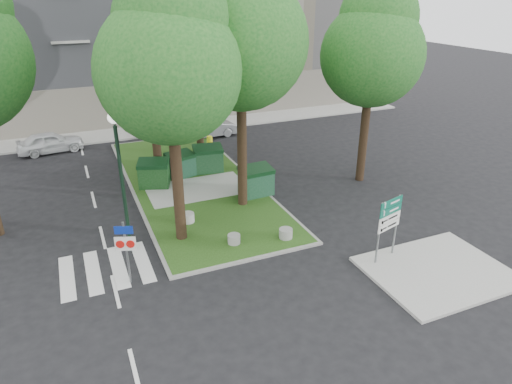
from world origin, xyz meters
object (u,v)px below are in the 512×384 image
tree_street_right (374,45)px  bollard_left (188,218)px  tree_median_far (195,11)px  car_white (50,142)px  bollard_right (286,233)px  dumpster_b (181,165)px  bollard_mid (234,239)px  tree_median_near_left (170,57)px  dumpster_d (256,181)px  car_silver (208,128)px  traffic_sign_pole (126,244)px  dumpster_c (208,159)px  street_lamp (120,167)px  directional_sign (389,219)px  litter_bin (210,141)px  tree_median_near_right (242,29)px  dumpster_a (154,174)px  tree_median_mid (149,46)px

tree_street_right → bollard_left: bearing=-172.3°
tree_median_far → car_white: 12.24m
bollard_right → car_white: (-8.67, 15.57, 0.34)m
dumpster_b → bollard_mid: bearing=-104.8°
tree_median_near_left → tree_median_far: 10.24m
dumpster_d → car_silver: (0.82, 10.27, -0.16)m
tree_median_near_left → traffic_sign_pole: (-2.52, -2.24, -5.77)m
dumpster_c → street_lamp: 8.89m
bollard_right → dumpster_d: bearing=82.7°
dumpster_c → directional_sign: size_ratio=0.70×
directional_sign → bollard_left: bearing=120.7°
tree_median_far → dumpster_c: (-0.50, -2.90, -7.49)m
dumpster_d → litter_bin: dumpster_d is taller
street_lamp → dumpster_d: bearing=22.0°
dumpster_d → bollard_mid: bearing=-127.1°
dumpster_b → tree_median_near_right: bearing=-82.7°
tree_median_near_left → litter_bin: (4.61, 10.76, -6.88)m
dumpster_a → dumpster_b: size_ratio=1.08×
tree_street_right → bollard_right: 10.34m
dumpster_b → car_white: bearing=115.4°
tree_median_near_left → street_lamp: tree_median_near_left is taller
tree_median_near_right → car_white: tree_median_near_right is taller
dumpster_a → car_white: 9.48m
tree_median_near_right → tree_street_right: 7.09m
tree_median_mid → street_lamp: bearing=-112.2°
tree_median_far → tree_street_right: size_ratio=1.18×
dumpster_a → tree_median_far: bearing=65.6°
litter_bin → directional_sign: (2.00, -15.36, 1.32)m
tree_street_right → litter_bin: 12.07m
directional_sign → traffic_sign_pole: bearing=149.5°
tree_median_far → bollard_mid: size_ratio=23.19×
litter_bin → dumpster_d: bearing=-91.4°
tree_median_mid → dumpster_a: (-0.50, -0.86, -6.17)m
bollard_left → tree_median_near_right: bearing=15.8°
tree_median_mid → dumpster_a: bearing=-120.3°
tree_median_far → tree_median_near_right: bearing=-91.5°
dumpster_c → bollard_right: size_ratio=3.11×
dumpster_d → bollard_right: size_ratio=2.97×
tree_median_mid → litter_bin: size_ratio=15.61×
tree_median_far → directional_sign: tree_median_far is taller
tree_median_far → litter_bin: bearing=54.1°
tree_median_far → bollard_left: (-3.19, -8.34, -8.00)m
dumpster_c → street_lamp: bearing=-121.1°
bollard_mid → directional_sign: bearing=-33.8°
bollard_right → litter_bin: (0.77, 12.53, 0.12)m
tree_median_near_right → tree_median_mid: size_ratio=1.15×
tree_median_mid → dumpster_d: size_ratio=6.07×
dumpster_b → litter_bin: (3.01, 4.31, -0.33)m
bollard_right → street_lamp: street_lamp is taller
directional_sign → car_white: (-11.44, 18.40, -1.10)m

